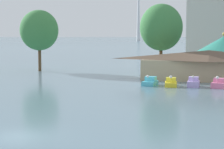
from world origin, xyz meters
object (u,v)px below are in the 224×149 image
(green_roof_pavilion, at_px, (224,52))
(shoreline_tree_mid, at_px, (161,27))
(pedal_boat_lavender, at_px, (193,83))
(boathouse, at_px, (209,65))
(pedal_boat_pink, at_px, (219,84))
(shoreline_tree_tall_left, at_px, (39,30))
(pedal_boat_yellow, at_px, (171,83))
(pedal_boat_cyan, at_px, (150,82))

(green_roof_pavilion, xyz_separation_m, shoreline_tree_mid, (-10.25, -7.08, 4.39))
(pedal_boat_lavender, distance_m, boathouse, 8.00)
(pedal_boat_pink, relative_size, green_roof_pavilion, 0.26)
(shoreline_tree_tall_left, height_order, shoreline_tree_mid, shoreline_tree_mid)
(pedal_boat_lavender, distance_m, shoreline_tree_mid, 16.29)
(pedal_boat_pink, bearing_deg, pedal_boat_yellow, -74.64)
(pedal_boat_cyan, bearing_deg, shoreline_tree_tall_left, -115.91)
(pedal_boat_lavender, bearing_deg, shoreline_tree_mid, -153.45)
(pedal_boat_pink, distance_m, boathouse, 8.01)
(pedal_boat_lavender, xyz_separation_m, boathouse, (1.75, 7.58, 1.88))
(pedal_boat_cyan, relative_size, pedal_boat_lavender, 1.23)
(boathouse, xyz_separation_m, shoreline_tree_mid, (-8.13, 5.35, 5.72))
(pedal_boat_lavender, relative_size, green_roof_pavilion, 0.24)
(boathouse, relative_size, shoreline_tree_tall_left, 1.86)
(pedal_boat_yellow, bearing_deg, pedal_boat_pink, 87.17)
(shoreline_tree_tall_left, relative_size, shoreline_tree_mid, 0.96)
(pedal_boat_cyan, xyz_separation_m, green_roof_pavilion, (9.71, 20.12, 3.27))
(pedal_boat_lavender, height_order, shoreline_tree_mid, shoreline_tree_mid)
(pedal_boat_lavender, xyz_separation_m, shoreline_tree_tall_left, (-29.81, 14.83, 7.20))
(boathouse, height_order, green_roof_pavilion, green_roof_pavilion)
(boathouse, xyz_separation_m, shoreline_tree_tall_left, (-31.56, 7.25, 5.32))
(pedal_boat_yellow, relative_size, green_roof_pavilion, 0.27)
(pedal_boat_cyan, bearing_deg, pedal_boat_yellow, 89.47)
(shoreline_tree_tall_left, distance_m, shoreline_tree_mid, 23.52)
(green_roof_pavilion, bearing_deg, pedal_boat_lavender, -100.97)
(pedal_boat_yellow, relative_size, boathouse, 0.13)
(pedal_boat_pink, height_order, boathouse, boathouse)
(pedal_boat_pink, xyz_separation_m, green_roof_pavilion, (0.58, 20.04, 3.23))
(pedal_boat_yellow, height_order, pedal_boat_lavender, pedal_boat_lavender)
(shoreline_tree_mid, bearing_deg, pedal_boat_pink, -53.29)
(pedal_boat_lavender, relative_size, shoreline_tree_tall_left, 0.20)
(pedal_boat_cyan, xyz_separation_m, pedal_boat_yellow, (2.88, -0.33, -0.01))
(pedal_boat_yellow, distance_m, pedal_boat_lavender, 2.98)
(pedal_boat_yellow, height_order, boathouse, boathouse)
(pedal_boat_yellow, height_order, pedal_boat_pink, pedal_boat_pink)
(pedal_boat_cyan, distance_m, pedal_boat_pink, 9.13)
(pedal_boat_yellow, relative_size, pedal_boat_lavender, 1.15)
(shoreline_tree_mid, bearing_deg, pedal_boat_yellow, -75.62)
(pedal_boat_yellow, xyz_separation_m, pedal_boat_lavender, (2.95, 0.45, 0.07))
(pedal_boat_cyan, xyz_separation_m, pedal_boat_pink, (9.13, 0.07, 0.03))
(pedal_boat_yellow, relative_size, pedal_boat_pink, 1.04)
(pedal_boat_yellow, xyz_separation_m, shoreline_tree_tall_left, (-26.86, 15.28, 7.27))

